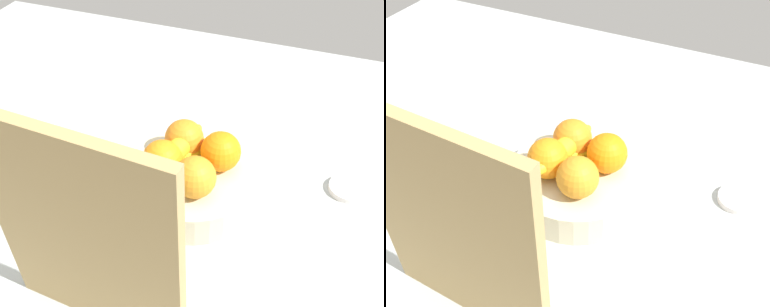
# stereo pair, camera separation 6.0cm
# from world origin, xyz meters

# --- Properties ---
(ground_plane) EXTENTS (1.80, 1.40, 0.03)m
(ground_plane) POSITION_xyz_m (0.00, 0.00, -0.01)
(ground_plane) COLOR #ABB2B0
(fruit_bowl) EXTENTS (0.26, 0.26, 0.06)m
(fruit_bowl) POSITION_xyz_m (-0.04, -0.02, 0.03)
(fruit_bowl) COLOR beige
(fruit_bowl) RESTS_ON ground_plane
(orange_front_left) EXTENTS (0.08, 0.08, 0.08)m
(orange_front_left) POSITION_xyz_m (-0.08, -0.04, 0.10)
(orange_front_left) COLOR orange
(orange_front_left) RESTS_ON fruit_bowl
(orange_front_right) EXTENTS (0.08, 0.08, 0.08)m
(orange_front_right) POSITION_xyz_m (-0.01, -0.06, 0.10)
(orange_front_right) COLOR orange
(orange_front_right) RESTS_ON fruit_bowl
(orange_center) EXTENTS (0.08, 0.08, 0.08)m
(orange_center) POSITION_xyz_m (0.01, 0.02, 0.10)
(orange_center) COLOR orange
(orange_center) RESTS_ON fruit_bowl
(orange_back_left) EXTENTS (0.08, 0.08, 0.08)m
(orange_back_left) POSITION_xyz_m (-0.06, 0.04, 0.10)
(orange_back_left) COLOR orange
(orange_back_left) RESTS_ON fruit_bowl
(banana_bunch) EXTENTS (0.12, 0.17, 0.06)m
(banana_bunch) POSITION_xyz_m (-0.01, -0.02, 0.09)
(banana_bunch) COLOR yellow
(banana_bunch) RESTS_ON fruit_bowl
(cutting_board) EXTENTS (0.28, 0.03, 0.36)m
(cutting_board) POSITION_xyz_m (-0.00, 0.28, 0.18)
(cutting_board) COLOR tan
(cutting_board) RESTS_ON ground_plane
(thermos_tumbler) EXTENTS (0.08, 0.08, 0.14)m
(thermos_tumbler) POSITION_xyz_m (0.24, 0.06, 0.07)
(thermos_tumbler) COLOR #B6BCBE
(thermos_tumbler) RESTS_ON ground_plane
(jar_lid) EXTENTS (0.08, 0.08, 0.01)m
(jar_lid) POSITION_xyz_m (-0.33, -0.13, 0.01)
(jar_lid) COLOR white
(jar_lid) RESTS_ON ground_plane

